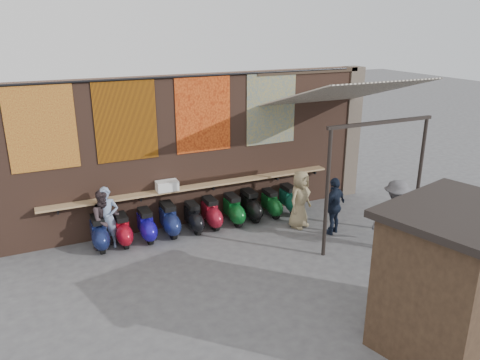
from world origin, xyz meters
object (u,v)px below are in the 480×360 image
(scooter_stool_2, at_px, (146,226))
(shopper_navy, at_px, (334,206))
(scooter_stool_4, at_px, (193,218))
(diner_left, at_px, (107,218))
(shopper_tan, at_px, (300,199))
(scooter_stool_1, at_px, (123,230))
(scooter_stool_9, at_px, (290,200))
(shopper_grey, at_px, (395,215))
(scooter_stool_5, at_px, (211,213))
(scooter_stool_7, at_px, (250,206))
(scooter_stool_8, at_px, (271,204))
(scooter_stool_6, at_px, (233,210))
(diner_right, at_px, (105,219))
(shelf_box, at_px, (167,186))
(market_stall, at_px, (450,282))
(scooter_stool_3, at_px, (169,220))
(scooter_stool_0, at_px, (99,234))

(scooter_stool_2, relative_size, shopper_navy, 0.55)
(scooter_stool_4, xyz_separation_m, diner_left, (-2.19, 0.03, 0.39))
(shopper_navy, distance_m, shopper_tan, 0.93)
(scooter_stool_1, xyz_separation_m, scooter_stool_9, (4.80, 0.03, 0.01))
(diner_left, distance_m, shopper_grey, 6.95)
(scooter_stool_5, height_order, scooter_stool_7, scooter_stool_7)
(scooter_stool_7, distance_m, scooter_stool_8, 0.64)
(scooter_stool_7, height_order, shopper_grey, shopper_grey)
(scooter_stool_2, bearing_deg, scooter_stool_6, 0.21)
(scooter_stool_6, distance_m, diner_right, 3.41)
(shelf_box, relative_size, scooter_stool_4, 0.69)
(shelf_box, relative_size, scooter_stool_6, 0.66)
(scooter_stool_4, bearing_deg, market_stall, -68.94)
(shopper_grey, bearing_deg, scooter_stool_6, -36.27)
(scooter_stool_2, xyz_separation_m, scooter_stool_8, (3.60, 0.04, -0.02))
(scooter_stool_8, xyz_separation_m, shopper_navy, (0.92, -1.69, 0.39))
(scooter_stool_3, relative_size, diner_left, 0.57)
(diner_right, bearing_deg, scooter_stool_6, -17.53)
(scooter_stool_1, relative_size, shopper_tan, 0.52)
(scooter_stool_9, height_order, market_stall, market_stall)
(scooter_stool_8, height_order, shopper_navy, shopper_navy)
(shopper_tan, bearing_deg, market_stall, -117.37)
(scooter_stool_3, xyz_separation_m, scooter_stool_7, (2.35, 0.02, -0.01))
(scooter_stool_5, distance_m, diner_left, 2.73)
(diner_left, relative_size, shopper_tan, 0.98)
(scooter_stool_4, distance_m, diner_right, 2.27)
(scooter_stool_2, bearing_deg, scooter_stool_5, 1.53)
(scooter_stool_5, relative_size, scooter_stool_7, 0.97)
(scooter_stool_7, bearing_deg, shopper_navy, -47.74)
(scooter_stool_5, bearing_deg, market_stall, -73.37)
(scooter_stool_3, distance_m, scooter_stool_5, 1.16)
(scooter_stool_5, relative_size, diner_left, 0.55)
(scooter_stool_4, distance_m, scooter_stool_5, 0.52)
(shopper_navy, height_order, market_stall, market_stall)
(scooter_stool_1, height_order, market_stall, market_stall)
(diner_left, bearing_deg, scooter_stool_3, 18.02)
(scooter_stool_7, relative_size, scooter_stool_8, 1.10)
(scooter_stool_7, height_order, scooter_stool_9, scooter_stool_7)
(market_stall, bearing_deg, shopper_grey, 46.49)
(scooter_stool_9, distance_m, shopper_navy, 1.74)
(scooter_stool_0, height_order, scooter_stool_8, scooter_stool_0)
(scooter_stool_4, relative_size, scooter_stool_7, 0.92)
(scooter_stool_8, distance_m, shopper_navy, 1.96)
(scooter_stool_2, bearing_deg, shelf_box, 26.39)
(scooter_stool_5, bearing_deg, scooter_stool_3, 179.61)
(scooter_stool_6, height_order, scooter_stool_8, scooter_stool_6)
(scooter_stool_8, distance_m, diner_right, 4.59)
(scooter_stool_6, bearing_deg, shopper_tan, -31.26)
(scooter_stool_6, xyz_separation_m, shopper_navy, (2.11, -1.65, 0.36))
(scooter_stool_3, height_order, scooter_stool_9, scooter_stool_3)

